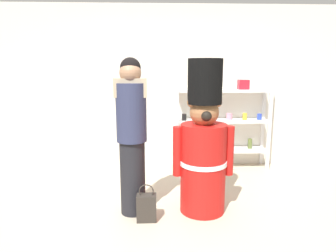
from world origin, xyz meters
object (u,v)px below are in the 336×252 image
(teddy_bear_guard, at_px, (203,148))
(merchandise_shelf, at_px, (221,118))
(shopping_bag, at_px, (147,207))
(person_shopper, at_px, (132,134))

(teddy_bear_guard, bearing_deg, merchandise_shelf, 70.84)
(merchandise_shelf, relative_size, shopping_bag, 3.91)
(teddy_bear_guard, xyz_separation_m, person_shopper, (-0.79, -0.01, 0.18))
(merchandise_shelf, distance_m, person_shopper, 2.03)
(shopping_bag, bearing_deg, merchandise_shelf, 56.21)
(person_shopper, bearing_deg, merchandise_shelf, 49.26)
(merchandise_shelf, bearing_deg, teddy_bear_guard, -109.16)
(teddy_bear_guard, relative_size, shopping_bag, 4.16)
(merchandise_shelf, height_order, person_shopper, person_shopper)
(teddy_bear_guard, bearing_deg, shopping_bag, -161.01)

